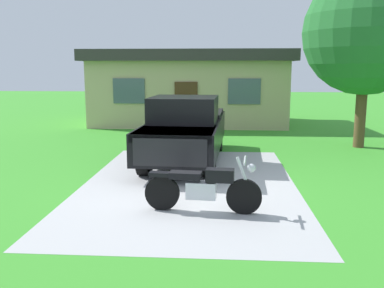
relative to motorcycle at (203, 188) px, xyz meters
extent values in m
plane|color=green|center=(-0.41, 1.92, -0.47)|extent=(80.00, 80.00, 0.00)
cube|color=#B2B2B2|center=(-0.41, 1.92, -0.47)|extent=(4.92, 7.86, 0.01)
cylinder|color=black|center=(0.76, -0.06, -0.14)|extent=(0.67, 0.18, 0.66)
cylinder|color=black|center=(-0.79, 0.07, -0.14)|extent=(0.67, 0.18, 0.66)
cube|color=silver|center=(-0.04, 0.00, -0.05)|extent=(0.58, 0.31, 0.32)
cube|color=black|center=(0.31, -0.03, 0.25)|extent=(0.54, 0.30, 0.24)
cube|color=black|center=(-0.34, 0.03, 0.23)|extent=(0.62, 0.33, 0.12)
cube|color=black|center=(-0.79, 0.07, 0.23)|extent=(0.50, 0.24, 0.08)
cylinder|color=silver|center=(0.76, -0.06, 0.23)|extent=(0.33, 0.09, 0.77)
cylinder|color=silver|center=(0.76, -0.06, 0.55)|extent=(0.10, 0.70, 0.04)
sphere|color=silver|center=(0.88, -0.07, 0.41)|extent=(0.16, 0.16, 0.16)
cylinder|color=black|center=(0.04, 2.61, -0.05)|extent=(0.34, 0.85, 0.84)
cylinder|color=black|center=(-1.60, 2.69, -0.05)|extent=(0.34, 0.85, 0.84)
cylinder|color=black|center=(0.22, 6.10, -0.05)|extent=(0.34, 0.85, 0.84)
cylinder|color=black|center=(-1.42, 6.19, -0.05)|extent=(0.34, 0.85, 0.84)
cube|color=black|center=(-0.69, 4.45, 0.33)|extent=(2.28, 5.69, 0.80)
cube|color=black|center=(-0.78, 2.60, 0.63)|extent=(1.99, 1.99, 0.20)
cube|color=black|center=(-0.71, 4.05, 1.08)|extent=(1.89, 1.99, 0.70)
cube|color=#3F4C56|center=(-0.75, 3.25, 0.98)|extent=(1.71, 0.25, 0.60)
cube|color=black|center=(-0.61, 6.00, 0.58)|extent=(2.02, 2.49, 0.50)
cube|color=black|center=(-0.83, 1.67, 0.33)|extent=(1.70, 0.19, 0.64)
cylinder|color=brown|center=(5.07, 7.03, 0.73)|extent=(0.36, 0.36, 2.40)
sphere|color=#266D2F|center=(5.07, 7.03, 3.38)|extent=(4.14, 4.14, 4.14)
cube|color=tan|center=(-1.19, 13.30, 1.03)|extent=(9.00, 5.00, 3.00)
cube|color=#383333|center=(-1.19, 13.30, 2.78)|extent=(9.60, 5.60, 0.50)
cube|color=#4C2D19|center=(-1.19, 10.77, 0.58)|extent=(1.00, 0.08, 2.10)
cube|color=#4C5966|center=(-3.71, 10.77, 1.23)|extent=(1.40, 0.06, 1.10)
cube|color=#4C5966|center=(1.33, 10.77, 1.23)|extent=(1.40, 0.06, 1.10)
camera|label=1|loc=(0.29, -7.63, 2.20)|focal=39.49mm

